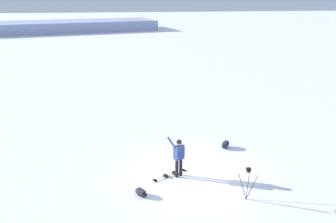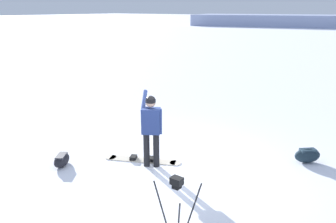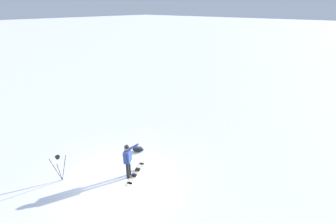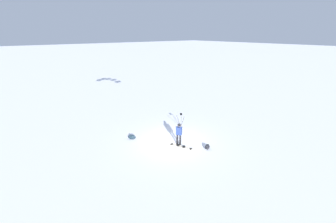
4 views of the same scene
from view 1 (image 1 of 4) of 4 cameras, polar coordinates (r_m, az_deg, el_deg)
name	(u,v)px [view 1 (image 1 of 4)]	position (r m, az deg, el deg)	size (l,w,h in m)	color
ground_plane	(192,174)	(14.32, 4.15, -10.60)	(300.00, 300.00, 0.00)	white
snowboarder	(179,154)	(13.67, 1.86, -7.30)	(0.57, 0.69, 1.68)	black
snowboard	(170,175)	(14.15, 0.35, -10.82)	(0.94, 1.70, 0.10)	beige
gear_bag_large	(141,193)	(12.87, -4.64, -13.64)	(0.66, 0.58, 0.26)	black
camera_tripod	(248,177)	(12.56, 13.51, -10.84)	(0.63, 0.65, 1.29)	#262628
gear_bag_small	(225,144)	(16.71, 9.78, -5.58)	(0.62, 0.64, 0.35)	#192833
distant_ridge	(56,27)	(75.67, -18.59, 13.60)	(21.10, 42.69, 2.12)	#93A0C6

